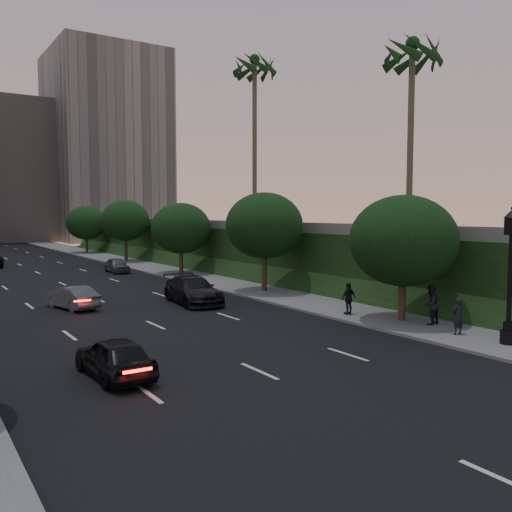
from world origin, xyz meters
TOP-DOWN VIEW (x-y plane):
  - ground at (0.00, 0.00)m, footprint 160.00×160.00m
  - road_surface at (0.00, 30.00)m, footprint 16.00×140.00m
  - sidewalk_right at (10.25, 30.00)m, footprint 4.50×140.00m
  - embankment at (22.00, 28.00)m, footprint 18.00×90.00m
  - parapet_wall at (13.50, 28.00)m, footprint 0.35×90.00m
  - office_block_mid at (6.00, 102.00)m, footprint 22.00×18.00m
  - office_block_right at (24.00, 96.00)m, footprint 20.00×22.00m
  - tree_right_a at (10.30, 8.00)m, footprint 5.20×5.20m
  - tree_right_b at (10.30, 20.00)m, footprint 5.20×5.20m
  - tree_right_c at (10.30, 33.00)m, footprint 5.20×5.20m
  - tree_right_d at (10.30, 47.00)m, footprint 5.20×5.20m
  - tree_right_e at (10.30, 62.00)m, footprint 5.20×5.20m
  - palm_mid at (17.50, 14.00)m, footprint 3.20×3.20m
  - palm_far at (16.00, 30.00)m, footprint 3.20×3.20m
  - street_lamp at (10.16, 2.37)m, footprint 0.64×0.64m
  - sedan_near_left at (-4.29, 7.08)m, footprint 1.80×4.07m
  - sedan_mid_left at (-2.15, 20.76)m, footprint 2.28×4.16m
  - sedan_near_right at (4.31, 18.69)m, footprint 2.81×5.74m
  - sedan_far_right at (6.05, 37.43)m, footprint 1.71×3.93m
  - pedestrian_a at (9.94, 4.57)m, footprint 0.61×0.42m
  - pedestrian_b at (10.62, 6.55)m, footprint 1.00×0.82m
  - pedestrian_c at (9.18, 10.56)m, footprint 0.98×0.46m

SIDE VIEW (x-z plane):
  - ground at x=0.00m, z-range 0.00..0.00m
  - road_surface at x=0.00m, z-range 0.00..0.02m
  - sidewalk_right at x=10.25m, z-range 0.00..0.15m
  - sedan_mid_left at x=-2.15m, z-range 0.00..1.30m
  - sedan_far_right at x=6.05m, z-range 0.00..1.32m
  - sedan_near_left at x=-4.29m, z-range 0.00..1.36m
  - sedan_near_right at x=4.31m, z-range 0.00..1.61m
  - pedestrian_a at x=9.94m, z-range 0.15..1.75m
  - pedestrian_c at x=9.18m, z-range 0.15..1.79m
  - pedestrian_b at x=10.62m, z-range 0.15..2.04m
  - embankment at x=22.00m, z-range 0.00..4.00m
  - street_lamp at x=10.16m, z-range -0.18..5.44m
  - tree_right_a at x=10.30m, z-range 0.90..7.14m
  - tree_right_c at x=10.30m, z-range 0.90..7.14m
  - tree_right_e at x=10.30m, z-range 0.90..7.14m
  - parapet_wall at x=13.50m, z-range 4.00..4.70m
  - tree_right_b at x=10.30m, z-range 1.15..7.88m
  - tree_right_d at x=10.30m, z-range 1.15..7.88m
  - office_block_mid at x=6.00m, z-range 0.00..26.00m
  - palm_mid at x=17.50m, z-range 8.82..21.82m
  - palm_far at x=16.00m, z-range 9.89..25.39m
  - office_block_right at x=24.00m, z-range 0.00..36.00m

